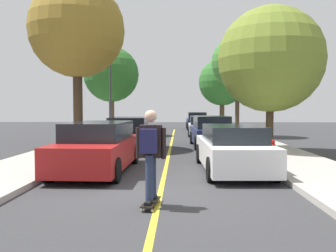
# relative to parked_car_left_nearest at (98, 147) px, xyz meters

# --- Properties ---
(ground) EXTENTS (80.00, 80.00, 0.00)m
(ground) POSITION_rel_parked_car_left_nearest_xyz_m (1.97, -2.86, -0.71)
(ground) COLOR #353538
(center_line) EXTENTS (0.12, 39.20, 0.01)m
(center_line) POSITION_rel_parked_car_left_nearest_xyz_m (1.97, 1.14, -0.71)
(center_line) COLOR gold
(center_line) RESTS_ON ground
(parked_car_left_nearest) EXTENTS (1.99, 4.59, 1.45)m
(parked_car_left_nearest) POSITION_rel_parked_car_left_nearest_xyz_m (0.00, 0.00, 0.00)
(parked_car_left_nearest) COLOR maroon
(parked_car_left_nearest) RESTS_ON ground
(parked_car_left_near) EXTENTS (2.06, 4.51, 1.43)m
(parked_car_left_near) POSITION_rel_parked_car_left_nearest_xyz_m (-0.00, 6.41, -0.01)
(parked_car_left_near) COLOR black
(parked_car_left_near) RESTS_ON ground
(parked_car_right_nearest) EXTENTS (1.94, 4.60, 1.35)m
(parked_car_right_nearest) POSITION_rel_parked_car_left_nearest_xyz_m (3.94, 0.09, -0.05)
(parked_car_right_nearest) COLOR white
(parked_car_right_nearest) RESTS_ON ground
(parked_car_right_near) EXTENTS (1.99, 4.29, 1.48)m
(parked_car_right_near) POSITION_rel_parked_car_left_nearest_xyz_m (3.94, 6.84, -0.00)
(parked_car_right_near) COLOR navy
(parked_car_right_near) RESTS_ON ground
(parked_car_right_far) EXTENTS (1.96, 4.17, 1.32)m
(parked_car_right_far) POSITION_rel_parked_car_left_nearest_xyz_m (3.94, 13.90, -0.05)
(parked_car_right_far) COLOR white
(parked_car_right_far) RESTS_ON ground
(parked_car_right_farthest) EXTENTS (1.84, 4.08, 1.50)m
(parked_car_right_farthest) POSITION_rel_parked_car_left_nearest_xyz_m (3.94, 21.12, 0.02)
(parked_car_right_farthest) COLOR navy
(parked_car_right_farthest) RESTS_ON ground
(street_tree_left_nearest) EXTENTS (4.25, 4.25, 7.35)m
(street_tree_left_nearest) POSITION_rel_parked_car_left_nearest_xyz_m (-2.18, 5.58, 4.62)
(street_tree_left_nearest) COLOR #3D2D1E
(street_tree_left_nearest) RESTS_ON sidewalk_left
(street_tree_left_near) EXTENTS (3.70, 3.70, 5.84)m
(street_tree_left_near) POSITION_rel_parked_car_left_nearest_xyz_m (-2.18, 13.59, 3.40)
(street_tree_left_near) COLOR brown
(street_tree_left_near) RESTS_ON sidewalk_left
(street_tree_right_nearest) EXTENTS (4.32, 4.32, 5.87)m
(street_tree_right_nearest) POSITION_rel_parked_car_left_nearest_xyz_m (6.12, 4.44, 3.13)
(street_tree_right_nearest) COLOR #3D2D1E
(street_tree_right_nearest) RESTS_ON sidewalk_right
(street_tree_right_near) EXTENTS (3.35, 3.35, 6.32)m
(street_tree_right_near) POSITION_rel_parked_car_left_nearest_xyz_m (6.12, 12.69, 4.06)
(street_tree_right_near) COLOR #3D2D1E
(street_tree_right_near) RESTS_ON sidewalk_right
(street_tree_right_far) EXTENTS (4.08, 4.08, 6.02)m
(street_tree_right_far) POSITION_rel_parked_car_left_nearest_xyz_m (6.12, 20.83, 3.39)
(street_tree_right_far) COLOR #4C3823
(street_tree_right_far) RESTS_ON sidewalk_right
(fire_hydrant) EXTENTS (0.20, 0.20, 0.70)m
(fire_hydrant) POSITION_rel_parked_car_left_nearest_xyz_m (5.44, 1.39, -0.23)
(fire_hydrant) COLOR #B2140F
(fire_hydrant) RESTS_ON sidewalk_right
(streetlamp) EXTENTS (0.36, 0.24, 5.67)m
(streetlamp) POSITION_rel_parked_car_left_nearest_xyz_m (-1.75, 10.98, 2.67)
(streetlamp) COLOR #38383D
(streetlamp) RESTS_ON sidewalk_left
(skateboard) EXTENTS (0.34, 0.86, 0.10)m
(skateboard) POSITION_rel_parked_car_left_nearest_xyz_m (1.85, -3.76, -0.63)
(skateboard) COLOR black
(skateboard) RESTS_ON ground
(skateboarder) EXTENTS (0.59, 0.71, 1.72)m
(skateboarder) POSITION_rel_parked_car_left_nearest_xyz_m (1.85, -3.79, 0.37)
(skateboarder) COLOR black
(skateboarder) RESTS_ON skateboard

